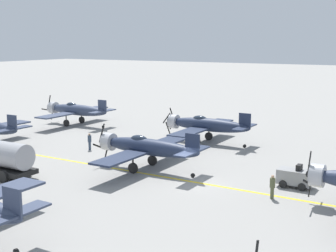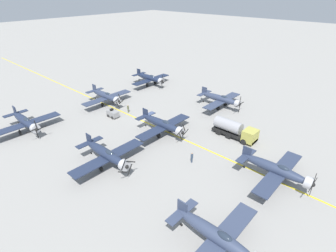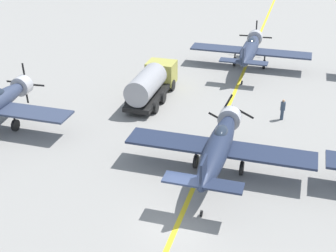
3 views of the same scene
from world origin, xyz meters
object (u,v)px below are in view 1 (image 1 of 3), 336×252
(tow_tractor, at_px, (295,177))
(ground_crew_walking, at_px, (90,141))
(airplane_mid_right, at_px, (206,125))
(ground_crew_inspecting, at_px, (272,186))
(airplane_mid_center, at_px, (146,147))
(airplane_far_right, at_px, (76,110))

(tow_tractor, height_order, ground_crew_walking, tow_tractor)
(airplane_mid_right, relative_size, ground_crew_inspecting, 6.89)
(airplane_mid_center, xyz_separation_m, ground_crew_inspecting, (-1.79, -11.84, -1.06))
(airplane_mid_right, distance_m, ground_crew_walking, 12.64)
(airplane_far_right, height_order, ground_crew_inspecting, airplane_far_right)
(airplane_far_right, bearing_deg, airplane_mid_center, -129.58)
(airplane_mid_center, bearing_deg, ground_crew_inspecting, -88.60)
(tow_tractor, bearing_deg, airplane_far_right, 70.00)
(airplane_mid_right, distance_m, tow_tractor, 16.81)
(airplane_far_right, height_order, ground_crew_walking, airplane_far_right)
(ground_crew_walking, bearing_deg, airplane_mid_center, -110.11)
(tow_tractor, relative_size, ground_crew_inspecting, 1.49)
(ground_crew_walking, bearing_deg, airplane_mid_right, -43.95)
(airplane_mid_right, bearing_deg, tow_tractor, -138.76)
(airplane_far_right, bearing_deg, airplane_mid_right, -99.18)
(airplane_mid_right, distance_m, ground_crew_inspecting, 18.84)
(ground_crew_walking, bearing_deg, ground_crew_inspecting, -103.77)
(airplane_mid_center, xyz_separation_m, airplane_mid_right, (12.44, 0.46, 0.00))
(ground_crew_walking, xyz_separation_m, ground_crew_inspecting, (-5.16, -21.05, 0.01))
(airplane_far_right, xyz_separation_m, ground_crew_inspecting, (-15.47, -32.14, -1.06))
(tow_tractor, height_order, ground_crew_inspecting, tow_tractor)
(airplane_mid_center, height_order, ground_crew_inspecting, airplane_mid_center)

